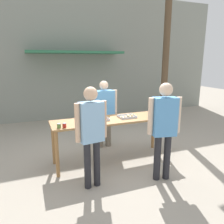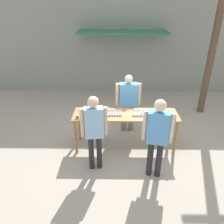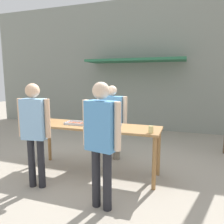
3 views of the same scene
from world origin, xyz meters
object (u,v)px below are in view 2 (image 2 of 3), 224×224
(condiment_jar_ketchup, at_px, (81,117))
(person_customer_with_cup, at_px, (157,133))
(food_tray_sausages, at_px, (112,113))
(person_customer_holding_hotdog, at_px, (94,127))
(beer_cup, at_px, (175,117))
(person_server_behind_table, at_px, (128,99))
(utility_pole, at_px, (217,27))
(condiment_jar_mustard, at_px, (77,117))
(food_tray_buns, at_px, (140,113))

(condiment_jar_ketchup, relative_size, person_customer_with_cup, 0.05)
(food_tray_sausages, bearing_deg, condiment_jar_ketchup, -160.80)
(person_customer_holding_hotdog, xyz_separation_m, person_customer_with_cup, (1.26, -0.22, 0.02))
(beer_cup, bearing_deg, person_server_behind_table, 134.68)
(person_server_behind_table, xyz_separation_m, utility_pole, (2.57, 1.26, 1.73))
(condiment_jar_mustard, relative_size, person_customer_holding_hotdog, 0.05)
(utility_pole, bearing_deg, person_server_behind_table, -153.98)
(condiment_jar_mustard, distance_m, person_server_behind_table, 1.61)
(food_tray_buns, relative_size, person_server_behind_table, 0.22)
(person_customer_holding_hotdog, distance_m, utility_pole, 4.73)
(condiment_jar_mustard, bearing_deg, beer_cup, 0.20)
(condiment_jar_mustard, distance_m, utility_pole, 4.77)
(person_customer_with_cup, bearing_deg, condiment_jar_ketchup, -14.88)
(condiment_jar_mustard, relative_size, beer_cup, 0.73)
(food_tray_buns, bearing_deg, utility_pole, 41.63)
(food_tray_sausages, distance_m, person_customer_with_cup, 1.38)
(condiment_jar_mustard, relative_size, utility_pole, 0.02)
(condiment_jar_ketchup, relative_size, utility_pole, 0.02)
(food_tray_buns, height_order, utility_pole, utility_pole)
(food_tray_sausages, bearing_deg, utility_pole, 34.51)
(person_customer_with_cup, bearing_deg, person_customer_holding_hotdog, 1.78)
(person_server_behind_table, xyz_separation_m, person_customer_holding_hotdog, (-0.78, -1.63, 0.08))
(person_customer_with_cup, distance_m, utility_pole, 4.09)
(condiment_jar_ketchup, height_order, person_customer_with_cup, person_customer_with_cup)
(food_tray_buns, relative_size, utility_pole, 0.07)
(person_customer_holding_hotdog, xyz_separation_m, utility_pole, (3.36, 2.89, 1.66))
(person_customer_holding_hotdog, bearing_deg, condiment_jar_ketchup, -67.26)
(beer_cup, relative_size, person_customer_with_cup, 0.07)
(condiment_jar_ketchup, relative_size, person_server_behind_table, 0.05)
(condiment_jar_mustard, relative_size, person_server_behind_table, 0.05)
(beer_cup, bearing_deg, food_tray_sausages, 170.97)
(food_tray_sausages, height_order, person_customer_with_cup, person_customer_with_cup)
(condiment_jar_ketchup, bearing_deg, food_tray_sausages, 19.20)
(condiment_jar_ketchup, distance_m, utility_pole, 4.70)
(beer_cup, relative_size, person_server_behind_table, 0.07)
(condiment_jar_mustard, distance_m, condiment_jar_ketchup, 0.10)
(condiment_jar_ketchup, distance_m, beer_cup, 2.16)
(person_server_behind_table, bearing_deg, person_customer_holding_hotdog, -117.42)
(food_tray_sausages, relative_size, condiment_jar_mustard, 5.50)
(condiment_jar_ketchup, xyz_separation_m, utility_pole, (3.71, 2.31, 1.73))
(condiment_jar_ketchup, bearing_deg, food_tray_buns, 10.15)
(beer_cup, bearing_deg, condiment_jar_ketchup, -179.54)
(person_server_behind_table, bearing_deg, condiment_jar_ketchup, -138.96)
(food_tray_buns, distance_m, condiment_jar_ketchup, 1.41)
(food_tray_sausages, height_order, person_server_behind_table, person_server_behind_table)
(beer_cup, distance_m, person_customer_holding_hotdog, 1.90)
(food_tray_sausages, xyz_separation_m, utility_pole, (3.00, 2.06, 1.76))
(person_server_behind_table, bearing_deg, food_tray_buns, -74.14)
(utility_pole, bearing_deg, food_tray_sausages, -145.49)
(food_tray_buns, bearing_deg, beer_cup, -16.78)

